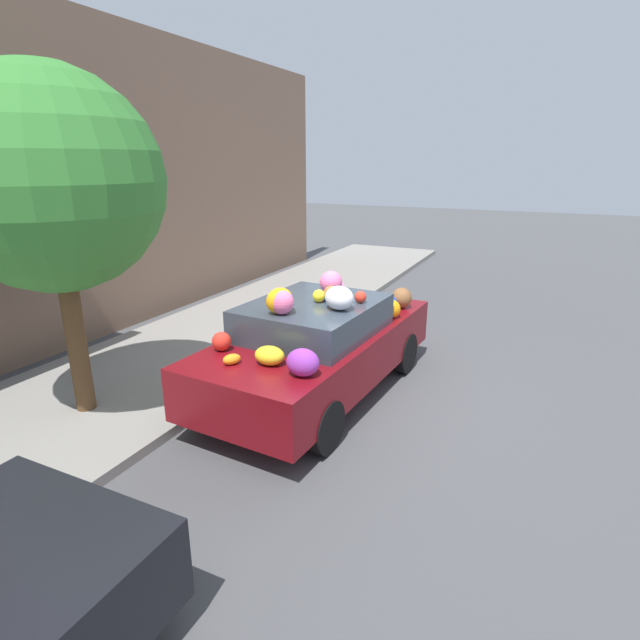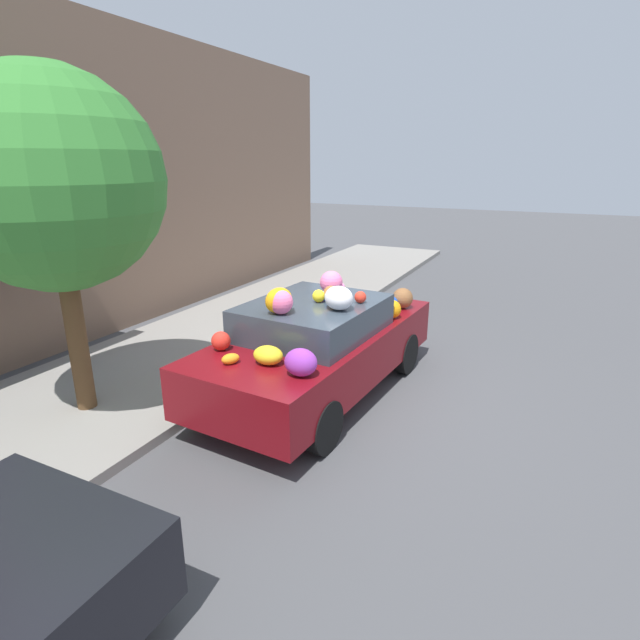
% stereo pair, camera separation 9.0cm
% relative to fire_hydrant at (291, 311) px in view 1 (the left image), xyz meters
% --- Properties ---
extents(ground_plane, '(60.00, 60.00, 0.00)m').
position_rel_fire_hydrant_xyz_m(ground_plane, '(-2.06, -1.62, -0.47)').
color(ground_plane, '#4C4C4F').
extents(sidewalk_curb, '(24.00, 3.20, 0.13)m').
position_rel_fire_hydrant_xyz_m(sidewalk_curb, '(-2.06, 1.08, -0.41)').
color(sidewalk_curb, gray).
rests_on(sidewalk_curb, ground).
extents(building_facade, '(18.00, 1.20, 5.68)m').
position_rel_fire_hydrant_xyz_m(building_facade, '(-2.18, 3.30, 2.33)').
color(building_facade, '#846651').
rests_on(building_facade, ground).
extents(street_tree, '(2.55, 2.55, 4.15)m').
position_rel_fire_hydrant_xyz_m(street_tree, '(-4.02, 0.86, 2.52)').
color(street_tree, brown).
rests_on(street_tree, sidewalk_curb).
extents(fire_hydrant, '(0.20, 0.20, 0.70)m').
position_rel_fire_hydrant_xyz_m(fire_hydrant, '(0.00, 0.00, 0.00)').
color(fire_hydrant, red).
rests_on(fire_hydrant, sidewalk_curb).
extents(art_car, '(4.34, 2.04, 1.74)m').
position_rel_fire_hydrant_xyz_m(art_car, '(-2.09, -1.62, 0.30)').
color(art_car, maroon).
rests_on(art_car, ground).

